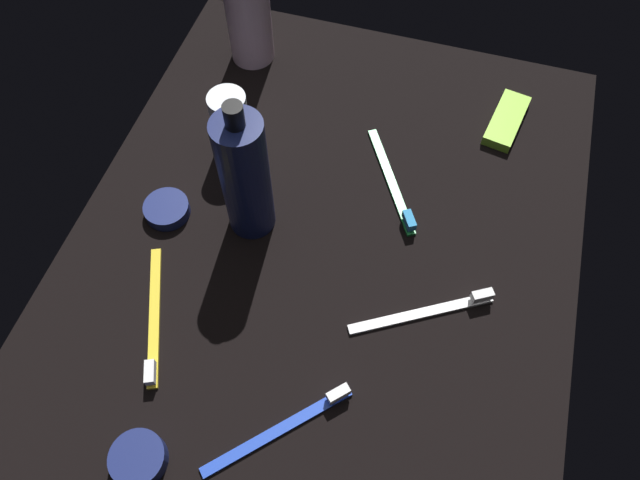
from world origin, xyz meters
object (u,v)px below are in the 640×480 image
object	(u,v)px
snack_bar_lime	(506,120)
cream_tin_left	(167,209)
toothbrush_yellow	(154,322)
toothbrush_green	(393,185)
lotion_bottle	(245,177)
bodywash_bottle	(248,13)
toothbrush_white	(430,310)
toothbrush_blue	(287,425)
deodorant_stick	(231,124)
cream_tin_right	(138,459)

from	to	relation	value
snack_bar_lime	cream_tin_left	distance (cm)	49.55
toothbrush_yellow	toothbrush_green	bearing A→B (deg)	140.38
lotion_bottle	cream_tin_left	world-z (taller)	lotion_bottle
lotion_bottle	bodywash_bottle	world-z (taller)	lotion_bottle
toothbrush_green	cream_tin_left	distance (cm)	30.32
toothbrush_white	cream_tin_left	bearing A→B (deg)	-96.70
toothbrush_blue	toothbrush_yellow	distance (cm)	19.99
toothbrush_yellow	cream_tin_left	size ratio (longest dim) A/B	2.87
lotion_bottle	toothbrush_blue	size ratio (longest dim) A/B	1.56
bodywash_bottle	deodorant_stick	world-z (taller)	bodywash_bottle
deodorant_stick	toothbrush_white	world-z (taller)	deodorant_stick
snack_bar_lime	deodorant_stick	bearing A→B (deg)	-57.03
cream_tin_left	toothbrush_white	bearing A→B (deg)	83.30
toothbrush_blue	lotion_bottle	bearing A→B (deg)	-152.28
snack_bar_lime	cream_tin_left	world-z (taller)	cream_tin_left
bodywash_bottle	snack_bar_lime	xyz separation A→B (cm)	(2.96, 39.97, -7.18)
lotion_bottle	deodorant_stick	bearing A→B (deg)	-148.83
bodywash_bottle	cream_tin_right	bearing A→B (deg)	8.62
toothbrush_blue	cream_tin_left	xyz separation A→B (cm)	(-21.84, -23.74, 0.22)
snack_bar_lime	cream_tin_right	world-z (taller)	cream_tin_right
snack_bar_lime	lotion_bottle	bearing A→B (deg)	-38.58
lotion_bottle	toothbrush_green	size ratio (longest dim) A/B	1.33
lotion_bottle	toothbrush_blue	bearing A→B (deg)	27.72
toothbrush_white	cream_tin_left	world-z (taller)	toothbrush_white
deodorant_stick	toothbrush_blue	distance (cm)	39.89
toothbrush_white	deodorant_stick	bearing A→B (deg)	-118.64
bodywash_bottle	cream_tin_left	size ratio (longest dim) A/B	2.95
snack_bar_lime	cream_tin_left	xyz separation A→B (cm)	(28.14, -40.79, 0.08)
toothbrush_white	snack_bar_lime	xyz separation A→B (cm)	(-32.37, 4.79, 0.14)
toothbrush_white	cream_tin_right	world-z (taller)	same
toothbrush_yellow	toothbrush_blue	bearing A→B (deg)	70.20
toothbrush_blue	snack_bar_lime	world-z (taller)	toothbrush_blue
toothbrush_blue	snack_bar_lime	size ratio (longest dim) A/B	1.32
lotion_bottle	cream_tin_right	size ratio (longest dim) A/B	3.66
lotion_bottle	toothbrush_green	bearing A→B (deg)	121.95
lotion_bottle	deodorant_stick	world-z (taller)	lotion_bottle
toothbrush_blue	cream_tin_right	xyz separation A→B (cm)	(7.81, -13.72, 0.48)
deodorant_stick	snack_bar_lime	size ratio (longest dim) A/B	0.95
toothbrush_yellow	cream_tin_right	xyz separation A→B (cm)	(14.58, 5.10, 0.48)
snack_bar_lime	cream_tin_left	bearing A→B (deg)	-45.26
toothbrush_blue	cream_tin_left	distance (cm)	32.25
toothbrush_green	cream_tin_left	world-z (taller)	toothbrush_green
toothbrush_blue	cream_tin_left	size ratio (longest dim) A/B	2.32
deodorant_stick	toothbrush_white	size ratio (longest dim) A/B	0.61
lotion_bottle	toothbrush_green	xyz separation A→B (cm)	(-10.30, 16.52, -8.89)
deodorant_stick	cream_tin_right	bearing A→B (deg)	7.23
lotion_bottle	toothbrush_yellow	bearing A→B (deg)	-19.92
toothbrush_green	toothbrush_blue	bearing A→B (deg)	-6.55
deodorant_stick	toothbrush_yellow	bearing A→B (deg)	0.63
toothbrush_yellow	cream_tin_left	world-z (taller)	toothbrush_yellow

